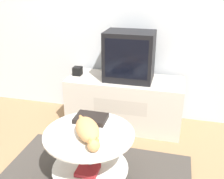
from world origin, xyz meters
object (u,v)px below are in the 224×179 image
object	(u,v)px
speaker	(78,71)
dvd_box	(91,118)
tv	(129,56)
cat	(88,130)

from	to	relation	value
speaker	dvd_box	world-z (taller)	speaker
tv	dvd_box	size ratio (longest dim) A/B	1.97
cat	speaker	bearing A→B (deg)	172.56
speaker	cat	world-z (taller)	speaker
speaker	dvd_box	size ratio (longest dim) A/B	0.36
tv	dvd_box	bearing A→B (deg)	-101.15
speaker	tv	bearing A→B (deg)	0.93
dvd_box	tv	bearing A→B (deg)	78.85
speaker	cat	bearing A→B (deg)	-65.27
tv	speaker	size ratio (longest dim) A/B	5.52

